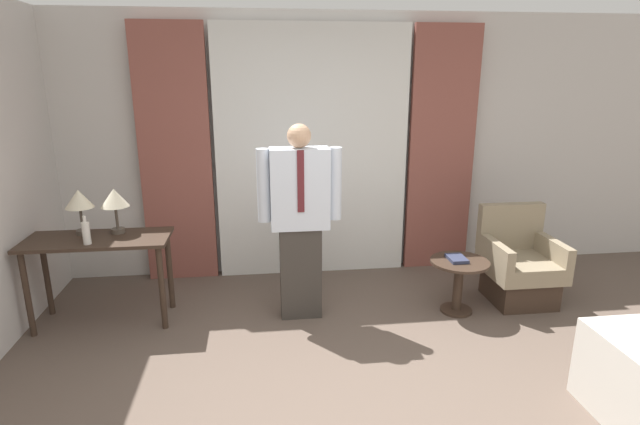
{
  "coord_description": "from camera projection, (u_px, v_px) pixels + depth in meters",
  "views": [
    {
      "loc": [
        -0.55,
        -2.31,
        2.12
      ],
      "look_at": [
        -0.07,
        1.61,
        1.0
      ],
      "focal_mm": 28.0,
      "sensor_mm": 36.0,
      "label": 1
    }
  ],
  "objects": [
    {
      "name": "side_table",
      "position": [
        459.0,
        277.0,
        4.47
      ],
      "size": [
        0.52,
        0.52,
        0.49
      ],
      "color": "#38281E",
      "rests_on": "ground_plane"
    },
    {
      "name": "book",
      "position": [
        457.0,
        258.0,
        4.44
      ],
      "size": [
        0.15,
        0.21,
        0.03
      ],
      "color": "#2D334C",
      "rests_on": "side_table"
    },
    {
      "name": "curtain_sheer_center",
      "position": [
        313.0,
        154.0,
        5.14
      ],
      "size": [
        1.98,
        0.06,
        2.58
      ],
      "color": "white",
      "rests_on": "ground_plane"
    },
    {
      "name": "bottle_near_edge",
      "position": [
        86.0,
        233.0,
        4.01
      ],
      "size": [
        0.06,
        0.06,
        0.24
      ],
      "color": "silver",
      "rests_on": "desk"
    },
    {
      "name": "curtain_drape_left",
      "position": [
        176.0,
        157.0,
        4.98
      ],
      "size": [
        0.7,
        0.06,
        2.58
      ],
      "color": "brown",
      "rests_on": "ground_plane"
    },
    {
      "name": "table_lamp_left",
      "position": [
        79.0,
        201.0,
        4.2
      ],
      "size": [
        0.23,
        0.23,
        0.39
      ],
      "color": "#4C4238",
      "rests_on": "desk"
    },
    {
      "name": "desk",
      "position": [
        99.0,
        252.0,
        4.22
      ],
      "size": [
        1.18,
        0.51,
        0.77
      ],
      "color": "#38281E",
      "rests_on": "ground_plane"
    },
    {
      "name": "curtain_drape_right",
      "position": [
        441.0,
        152.0,
        5.3
      ],
      "size": [
        0.7,
        0.06,
        2.58
      ],
      "color": "brown",
      "rests_on": "ground_plane"
    },
    {
      "name": "person",
      "position": [
        300.0,
        217.0,
        4.25
      ],
      "size": [
        0.71,
        0.23,
        1.71
      ],
      "color": "#38332D",
      "rests_on": "ground_plane"
    },
    {
      "name": "wall_back",
      "position": [
        311.0,
        147.0,
        5.25
      ],
      "size": [
        10.0,
        0.06,
        2.7
      ],
      "color": "beige",
      "rests_on": "ground_plane"
    },
    {
      "name": "table_lamp_right",
      "position": [
        115.0,
        200.0,
        4.24
      ],
      "size": [
        0.23,
        0.23,
        0.39
      ],
      "color": "#4C4238",
      "rests_on": "desk"
    },
    {
      "name": "armchair",
      "position": [
        519.0,
        267.0,
        4.72
      ],
      "size": [
        0.64,
        0.65,
        0.89
      ],
      "color": "#38281E",
      "rests_on": "ground_plane"
    }
  ]
}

